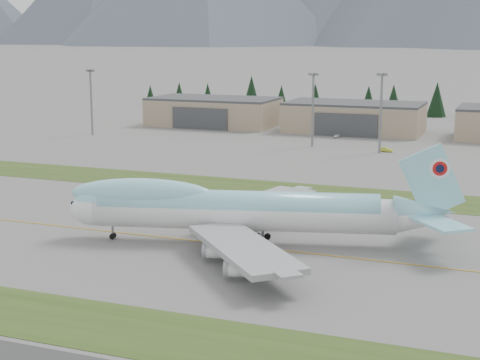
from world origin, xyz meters
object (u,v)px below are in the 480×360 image
at_px(boeing_747_freighter, 239,210).
at_px(service_vehicle_b, 386,152).
at_px(hangar_left, 214,112).
at_px(service_vehicle_a, 336,138).
at_px(hangar_center, 354,117).

height_order(boeing_747_freighter, service_vehicle_b, boeing_747_freighter).
distance_m(hangar_left, service_vehicle_a, 55.64).
distance_m(hangar_center, service_vehicle_a, 17.98).
distance_m(boeing_747_freighter, hangar_center, 148.85).
relative_size(boeing_747_freighter, service_vehicle_b, 16.64).
height_order(hangar_center, service_vehicle_b, hangar_center).
bearing_deg(service_vehicle_a, service_vehicle_b, -38.09).
bearing_deg(boeing_747_freighter, hangar_left, 100.21).
distance_m(hangar_left, service_vehicle_b, 84.72).
xyz_separation_m(service_vehicle_a, service_vehicle_b, (21.26, -23.94, 0.00)).
relative_size(service_vehicle_a, service_vehicle_b, 0.85).
distance_m(hangar_left, hangar_center, 55.00).
relative_size(hangar_left, service_vehicle_b, 11.86).
height_order(hangar_center, service_vehicle_a, hangar_center).
bearing_deg(boeing_747_freighter, service_vehicle_b, 72.42).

